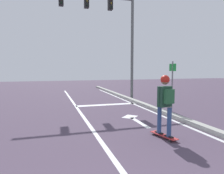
% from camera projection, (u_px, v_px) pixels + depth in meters
% --- Properties ---
extents(lane_line_center, '(0.12, 20.00, 0.01)m').
position_uv_depth(lane_line_center, '(86.00, 120.00, 7.10)').
color(lane_line_center, silver).
rests_on(lane_line_center, ground).
extents(lane_line_curbside, '(0.12, 20.00, 0.01)m').
position_uv_depth(lane_line_curbside, '(160.00, 115.00, 7.95)').
color(lane_line_curbside, silver).
rests_on(lane_line_curbside, ground).
extents(stop_bar, '(3.04, 0.40, 0.01)m').
position_uv_depth(stop_bar, '(107.00, 105.00, 10.21)').
color(stop_bar, silver).
rests_on(stop_bar, ground).
extents(lane_arrow_stem, '(0.16, 1.40, 0.01)m').
position_uv_depth(lane_arrow_stem, '(140.00, 122.00, 6.86)').
color(lane_arrow_stem, silver).
rests_on(lane_arrow_stem, ground).
extents(lane_arrow_head, '(0.71, 0.71, 0.01)m').
position_uv_depth(lane_arrow_head, '(130.00, 117.00, 7.67)').
color(lane_arrow_head, silver).
rests_on(lane_arrow_head, ground).
extents(curb_strip, '(0.24, 24.00, 0.14)m').
position_uv_depth(curb_strip, '(166.00, 113.00, 8.01)').
color(curb_strip, '#A3A39B').
rests_on(curb_strip, ground).
extents(skateboard, '(0.38, 0.87, 0.08)m').
position_uv_depth(skateboard, '(164.00, 135.00, 5.33)').
color(skateboard, '#B22C2D').
rests_on(skateboard, ground).
extents(skater, '(0.43, 0.60, 1.55)m').
position_uv_depth(skater, '(165.00, 98.00, 5.22)').
color(skater, navy).
rests_on(skater, skateboard).
extents(traffic_signal_mast, '(5.38, 0.34, 5.93)m').
position_uv_depth(traffic_signal_mast, '(107.00, 21.00, 11.37)').
color(traffic_signal_mast, '#595F5B').
rests_on(traffic_signal_mast, ground).
extents(street_sign_post, '(0.06, 0.44, 2.09)m').
position_uv_depth(street_sign_post, '(172.00, 79.00, 8.47)').
color(street_sign_post, slate).
rests_on(street_sign_post, ground).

